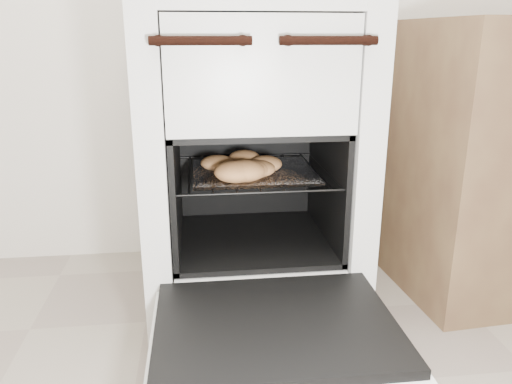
# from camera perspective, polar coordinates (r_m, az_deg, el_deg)

# --- Properties ---
(stove) EXTENTS (0.61, 0.68, 0.93)m
(stove) POSITION_cam_1_polar(r_m,az_deg,el_deg) (1.51, -0.67, 3.51)
(stove) COLOR silver
(stove) RESTS_ON ground
(oven_door) EXTENTS (0.55, 0.43, 0.04)m
(oven_door) POSITION_cam_1_polar(r_m,az_deg,el_deg) (1.14, 2.26, -15.33)
(oven_door) COLOR black
(oven_door) RESTS_ON stove
(oven_rack) EXTENTS (0.44, 0.43, 0.01)m
(oven_rack) POSITION_cam_1_polar(r_m,az_deg,el_deg) (1.45, -0.38, 2.31)
(oven_rack) COLOR black
(oven_rack) RESTS_ON stove
(foil_sheet) EXTENTS (0.34, 0.30, 0.01)m
(foil_sheet) POSITION_cam_1_polar(r_m,az_deg,el_deg) (1.43, -0.29, 2.34)
(foil_sheet) COLOR silver
(foil_sheet) RESTS_ON oven_rack
(baked_rolls) EXTENTS (0.24, 0.29, 0.05)m
(baked_rolls) POSITION_cam_1_polar(r_m,az_deg,el_deg) (1.37, -1.34, 2.86)
(baked_rolls) COLOR tan
(baked_rolls) RESTS_ON foil_sheet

